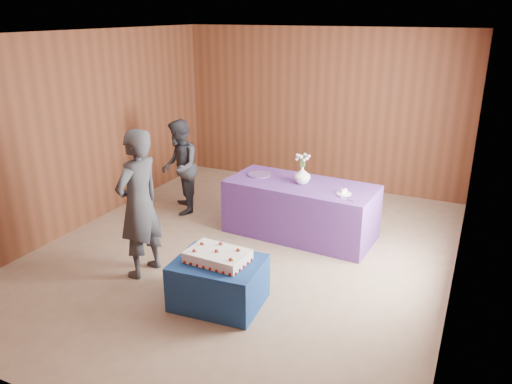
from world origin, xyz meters
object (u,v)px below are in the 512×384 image
Objects in this scene: guest_right at (180,167)px; serving_table at (300,209)px; sheet_cake at (218,256)px; guest_left at (139,204)px; cake_table at (219,283)px; vase at (302,175)px.

serving_table is at bearing 56.64° from guest_right.
guest_left is (-1.13, 0.21, 0.31)m from sheet_cake.
guest_left is at bearing -122.03° from serving_table.
cake_table is 2.12m from vase.
serving_table is at bearing 80.99° from cake_table.
guest_right is at bearing 134.22° from sheet_cake.
sheet_cake is at bearing -95.31° from vase.
vase is 1.96m from guest_right.
cake_table is 0.63× the size of guest_right.
sheet_cake is (-0.01, 0.01, 0.31)m from cake_table.
serving_table is 1.39× the size of guest_right.
guest_left is at bearing 165.16° from cake_table.
vase is at bearing 57.05° from guest_right.
vase is 0.16× the size of guest_right.
serving_table is 0.49m from vase.
guest_right is (-1.77, 2.03, 0.47)m from cake_table.
serving_table is (0.17, 2.01, 0.12)m from cake_table.
cake_table is at bearing 8.51° from guest_right.
guest_right reaches higher than sheet_cake.
cake_table is 0.52× the size of guest_left.
cake_table is 1.31m from guest_left.
vase is 0.13× the size of guest_left.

